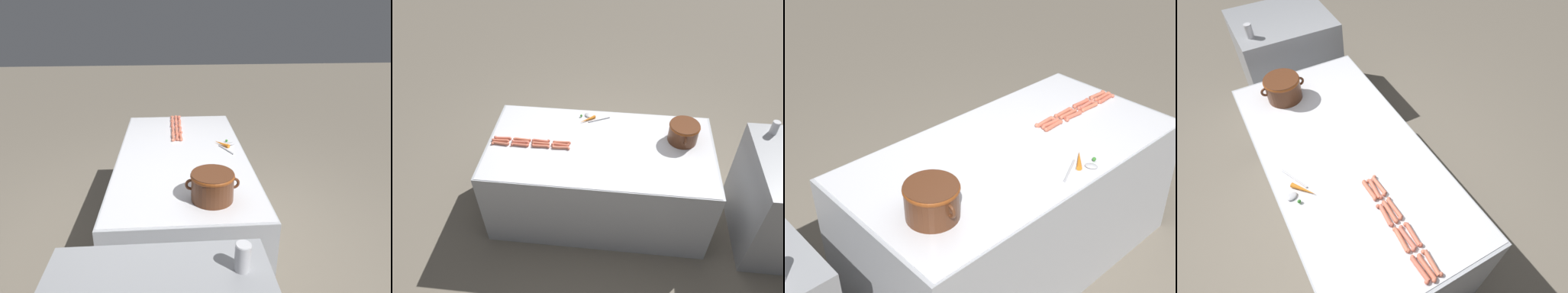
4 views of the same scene
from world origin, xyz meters
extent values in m
plane|color=#756B5B|center=(0.00, 0.00, 0.00)|extent=(20.00, 20.00, 0.00)
cube|color=#ADAFB5|center=(0.00, 0.00, 0.43)|extent=(1.04, 2.05, 0.86)
cube|color=silver|center=(0.00, 0.00, 0.86)|extent=(1.02, 2.01, 0.00)
cylinder|color=#D0654D|center=(0.00, -0.90, 0.87)|extent=(0.04, 0.14, 0.03)
sphere|color=#D0654D|center=(-0.01, -0.97, 0.87)|extent=(0.03, 0.03, 0.03)
sphere|color=#D0654D|center=(0.00, -0.83, 0.87)|extent=(0.03, 0.03, 0.03)
cylinder|color=#D46E50|center=(0.00, -0.72, 0.87)|extent=(0.03, 0.14, 0.03)
sphere|color=#D46E50|center=(0.00, -0.79, 0.87)|extent=(0.03, 0.03, 0.03)
sphere|color=#D46E50|center=(0.00, -0.65, 0.87)|extent=(0.03, 0.03, 0.03)
cylinder|color=#D0664E|center=(0.00, -0.54, 0.87)|extent=(0.04, 0.14, 0.03)
sphere|color=#D0664E|center=(0.00, -0.61, 0.87)|extent=(0.03, 0.03, 0.03)
sphere|color=#D0664E|center=(-0.01, -0.47, 0.87)|extent=(0.03, 0.03, 0.03)
cylinder|color=#CC694E|center=(0.00, -0.35, 0.87)|extent=(0.03, 0.14, 0.03)
sphere|color=#CC694E|center=(0.00, -0.42, 0.87)|extent=(0.03, 0.03, 0.03)
sphere|color=#CC694E|center=(0.00, -0.28, 0.87)|extent=(0.03, 0.03, 0.03)
cylinder|color=#D2694E|center=(0.03, -0.91, 0.87)|extent=(0.03, 0.14, 0.03)
sphere|color=#D2694E|center=(0.03, -0.98, 0.87)|extent=(0.03, 0.03, 0.03)
sphere|color=#D2694E|center=(0.04, -0.84, 0.87)|extent=(0.03, 0.03, 0.03)
cylinder|color=#D16B55|center=(0.03, -0.72, 0.87)|extent=(0.03, 0.14, 0.03)
sphere|color=#D16B55|center=(0.03, -0.79, 0.87)|extent=(0.03, 0.03, 0.03)
sphere|color=#D16B55|center=(0.04, -0.65, 0.87)|extent=(0.03, 0.03, 0.03)
cylinder|color=#CA6A4E|center=(0.03, -0.54, 0.87)|extent=(0.03, 0.14, 0.03)
sphere|color=#CA6A4E|center=(0.03, -0.61, 0.87)|extent=(0.03, 0.03, 0.03)
sphere|color=#CA6A4E|center=(0.03, -0.47, 0.87)|extent=(0.03, 0.03, 0.03)
cylinder|color=#D1694F|center=(0.03, -0.36, 0.87)|extent=(0.03, 0.14, 0.03)
sphere|color=#D1694F|center=(0.04, -0.43, 0.87)|extent=(0.03, 0.03, 0.03)
sphere|color=#D1694F|center=(0.03, -0.29, 0.87)|extent=(0.03, 0.03, 0.03)
cylinder|color=#D06D52|center=(0.07, -0.90, 0.87)|extent=(0.04, 0.14, 0.03)
sphere|color=#D06D52|center=(0.08, -0.97, 0.87)|extent=(0.03, 0.03, 0.03)
sphere|color=#D06D52|center=(0.07, -0.83, 0.87)|extent=(0.03, 0.03, 0.03)
cylinder|color=#D5674E|center=(0.07, -0.72, 0.87)|extent=(0.03, 0.14, 0.03)
sphere|color=#D5674E|center=(0.08, -0.79, 0.87)|extent=(0.03, 0.03, 0.03)
sphere|color=#D5674E|center=(0.07, -0.65, 0.87)|extent=(0.03, 0.03, 0.03)
cylinder|color=#D36C51|center=(0.07, -0.53, 0.87)|extent=(0.03, 0.14, 0.03)
sphere|color=#D36C51|center=(0.07, -0.60, 0.87)|extent=(0.03, 0.03, 0.03)
sphere|color=#D36C51|center=(0.07, -0.46, 0.87)|extent=(0.03, 0.03, 0.03)
cylinder|color=#D37156|center=(0.07, -0.35, 0.87)|extent=(0.04, 0.14, 0.03)
sphere|color=#D37156|center=(0.06, -0.42, 0.87)|extent=(0.03, 0.03, 0.03)
sphere|color=#D37156|center=(0.07, -0.28, 0.87)|extent=(0.03, 0.03, 0.03)
cylinder|color=#562D19|center=(-0.16, 0.73, 0.95)|extent=(0.27, 0.27, 0.18)
torus|color=brown|center=(-0.16, 0.73, 1.03)|extent=(0.28, 0.28, 0.03)
torus|color=#562D19|center=(-0.30, 0.73, 0.97)|extent=(0.08, 0.02, 0.08)
torus|color=#562D19|center=(-0.03, 0.73, 0.97)|extent=(0.08, 0.02, 0.08)
cylinder|color=#B7B7BC|center=(-0.37, -0.04, 0.87)|extent=(0.10, 0.20, 0.01)
ellipsoid|color=#B7B7BC|center=(-0.43, -0.16, 0.87)|extent=(0.08, 0.07, 0.02)
cone|color=orange|center=(-0.35, -0.15, 0.88)|extent=(0.13, 0.15, 0.03)
sphere|color=#387F2D|center=(-0.40, -0.22, 0.88)|extent=(0.02, 0.02, 0.02)
camera|label=1|loc=(0.07, 2.60, 1.99)|focal=31.61mm
camera|label=2|loc=(2.46, 0.15, 3.14)|focal=34.33mm
camera|label=3|loc=(-1.74, 1.90, 2.46)|focal=47.81mm
camera|label=4|loc=(-0.51, -1.32, 2.55)|focal=29.93mm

